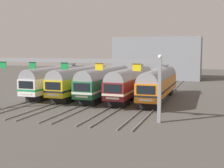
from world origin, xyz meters
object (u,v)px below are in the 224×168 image
commuter_train_orange (159,82)px  catenary_gantry (65,69)px  commuter_train_white (58,79)px  commuter_train_green (106,81)px  commuter_train_maroon (131,81)px  commuter_train_yellow (81,80)px

commuter_train_orange → catenary_gantry: catenary_gantry is taller
commuter_train_white → catenary_gantry: catenary_gantry is taller
commuter_train_green → commuter_train_orange: 8.36m
commuter_train_green → commuter_train_maroon: commuter_train_maroon is taller
commuter_train_yellow → catenary_gantry: bearing=-72.8°
commuter_train_maroon → catenary_gantry: catenary_gantry is taller
catenary_gantry → commuter_train_yellow: bearing=107.2°
commuter_train_maroon → commuter_train_orange: 4.18m
commuter_train_maroon → catenary_gantry: size_ratio=0.82×
commuter_train_maroon → commuter_train_orange: (4.18, 0.00, 0.00)m
commuter_train_maroon → commuter_train_yellow: bearing=-180.0°
commuter_train_yellow → commuter_train_maroon: 8.36m
commuter_train_yellow → commuter_train_maroon: (8.36, 0.00, 0.00)m
commuter_train_white → commuter_train_orange: size_ratio=1.00×
commuter_train_white → commuter_train_orange: same height
commuter_train_white → commuter_train_yellow: (4.18, -0.00, -0.00)m
commuter_train_yellow → commuter_train_orange: commuter_train_orange is taller
commuter_train_white → commuter_train_maroon: size_ratio=1.00×
commuter_train_white → commuter_train_orange: (16.71, 0.00, 0.00)m
commuter_train_white → commuter_train_green: size_ratio=1.00×
commuter_train_orange → catenary_gantry: 16.08m
commuter_train_yellow → commuter_train_orange: 12.54m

